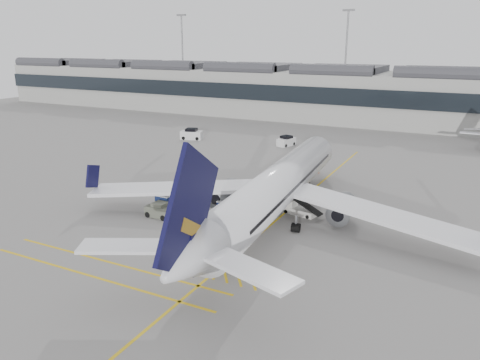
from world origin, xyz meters
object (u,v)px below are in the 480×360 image
at_px(pushback_tug, 160,211).
at_px(airliner_main, 276,189).
at_px(ramp_agent_b, 221,199).
at_px(baggage_cart_a, 249,205).
at_px(ramp_agent_a, 220,197).
at_px(belt_loader, 299,209).

bearing_deg(pushback_tug, airliner_main, 24.04).
bearing_deg(pushback_tug, ramp_agent_b, 57.59).
height_order(baggage_cart_a, ramp_agent_a, ramp_agent_a).
bearing_deg(ramp_agent_a, ramp_agent_b, -82.33).
xyz_separation_m(airliner_main, pushback_tug, (-11.16, -4.45, -2.75)).
bearing_deg(ramp_agent_b, belt_loader, 145.70).
relative_size(airliner_main, pushback_tug, 15.34).
bearing_deg(belt_loader, ramp_agent_b, -158.71).
bearing_deg(belt_loader, airliner_main, -106.32).
distance_m(ramp_agent_b, pushback_tug, 7.11).
relative_size(baggage_cart_a, pushback_tug, 0.62).
bearing_deg(airliner_main, baggage_cart_a, 163.17).
bearing_deg(baggage_cart_a, airliner_main, -12.46).
distance_m(baggage_cart_a, ramp_agent_a, 4.11).
xyz_separation_m(belt_loader, baggage_cart_a, (-4.85, -2.24, 0.44)).
xyz_separation_m(baggage_cart_a, ramp_agent_b, (-3.80, 0.67, -0.15)).
relative_size(airliner_main, ramp_agent_a, 22.15).
height_order(airliner_main, pushback_tug, airliner_main).
distance_m(airliner_main, ramp_agent_b, 7.71).
distance_m(belt_loader, pushback_tug, 14.70).
height_order(belt_loader, ramp_agent_b, belt_loader).
xyz_separation_m(airliner_main, ramp_agent_a, (-7.32, 1.64, -2.45)).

